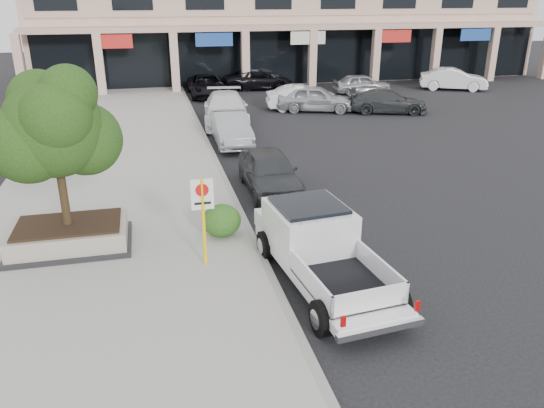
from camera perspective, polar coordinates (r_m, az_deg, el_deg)
The scene contains 19 objects.
ground at distance 13.70m, azimuth 6.10°, elevation -7.09°, with size 120.00×120.00×0.00m, color black.
sidewalk at distance 18.51m, azimuth -16.63°, elevation 0.21°, with size 8.00×52.00×0.15m, color gray.
curb at distance 18.64m, azimuth -4.47°, elevation 1.24°, with size 0.20×52.00×0.15m, color gray.
strip_mall at distance 46.85m, azimuth 1.78°, elevation 19.46°, with size 40.55×12.43×9.50m.
planter at distance 15.38m, azimuth -20.91°, elevation -3.16°, with size 3.20×2.20×0.68m.
planter_tree at distance 14.60m, azimuth -21.86°, elevation 7.67°, with size 2.90×2.55×4.00m.
no_parking_sign at distance 13.07m, azimuth -7.43°, elevation -0.68°, with size 0.55×0.09×2.30m.
hedge at distance 14.99m, azimuth -5.44°, elevation -1.79°, with size 1.10×0.99×0.94m, color #1D4714.
pickup_truck at distance 12.66m, azimuth 5.69°, elevation -5.16°, with size 2.05×5.54×1.74m, color white, non-canonical shape.
curb_car_a at distance 18.69m, azimuth -0.27°, elevation 3.52°, with size 1.74×4.32×1.47m, color #2F3234.
curb_car_b at distance 24.90m, azimuth -4.42°, elevation 8.07°, with size 1.54×4.42×1.46m, color #94979B.
curb_car_c at distance 28.88m, azimuth -4.98°, elevation 10.14°, with size 2.30×5.66×1.64m, color white.
curb_car_d at distance 37.31m, azimuth -7.00°, elevation 12.52°, with size 2.38×5.17×1.44m, color black.
lot_car_a at distance 32.20m, azimuth 4.69°, elevation 11.27°, with size 1.83×4.56×1.55m, color #A6A9AE.
lot_car_b at distance 32.64m, azimuth 3.36°, elevation 11.35°, with size 1.54×4.41×1.45m, color silver.
lot_car_c at distance 32.43m, azimuth 12.33°, elevation 10.71°, with size 1.85×4.55×1.32m, color #2C2F31.
lot_car_d at distance 39.83m, azimuth -1.51°, elevation 13.22°, with size 2.32×5.03×1.40m, color black.
lot_car_e at distance 38.51m, azimuth 9.64°, elevation 12.62°, with size 1.63×4.05×1.38m, color gray.
lot_car_f at distance 41.76m, azimuth 18.92°, elevation 12.59°, with size 1.64×4.69×1.55m, color silver.
Camera 1 is at (-4.17, -11.28, 6.57)m, focal length 35.00 mm.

